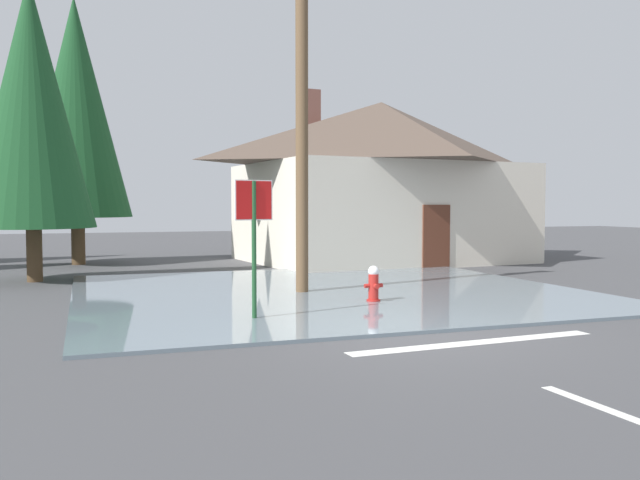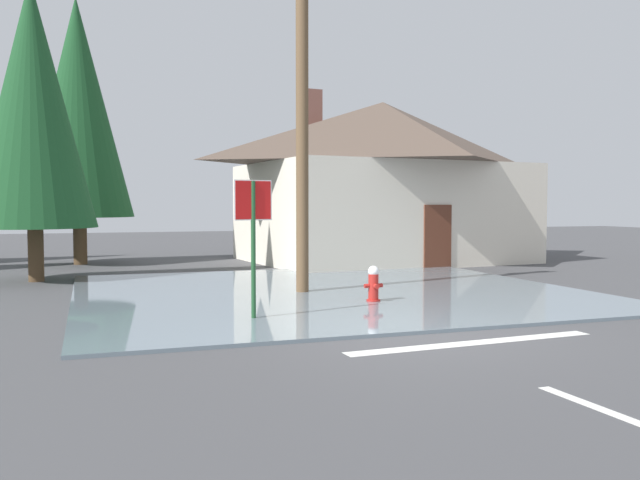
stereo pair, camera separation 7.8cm
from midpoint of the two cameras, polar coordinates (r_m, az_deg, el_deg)
The scene contains 9 objects.
ground_plane at distance 10.88m, azimuth 7.94°, elevation -7.92°, with size 80.00×80.00×0.10m, color #424244.
flood_puddle at distance 15.27m, azimuth 0.58°, elevation -4.41°, with size 11.05×10.14×0.06m, color slate.
lane_stop_bar at distance 10.09m, azimuth 12.91°, elevation -8.53°, with size 4.09×0.30×0.01m, color silver.
stop_sign_near at distance 11.47m, azimuth -5.85°, elevation 1.60°, with size 0.68×0.14×2.43m.
fire_hydrant at distance 13.57m, azimuth 4.43°, elevation -3.87°, with size 0.39×0.33×0.78m.
utility_pole at distance 15.04m, azimuth -1.71°, elevation 11.13°, with size 1.60×0.28×7.90m.
house at distance 23.89m, azimuth 5.13°, elevation 5.22°, with size 10.35×8.21×6.06m.
pine_tree_mid_left at distance 23.91m, azimuth -20.22°, elevation 10.56°, with size 3.54×3.54×8.85m.
pine_tree_short_left at distance 19.04m, azimuth -23.55°, elevation 10.63°, with size 3.13×3.13×7.83m.
Camera 1 is at (-4.97, -9.46, 2.02)m, focal length 37.50 mm.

